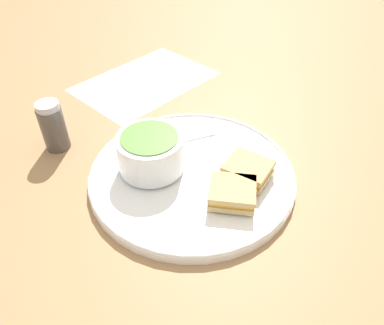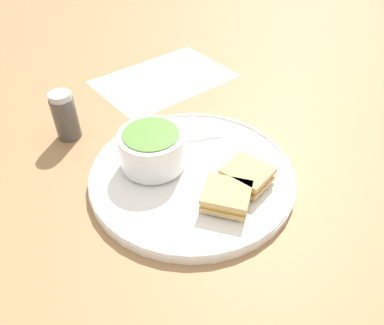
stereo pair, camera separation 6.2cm
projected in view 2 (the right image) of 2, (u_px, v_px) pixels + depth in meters
name	position (u px, v px, depth m)	size (l,w,h in m)	color
ground_plane	(192.00, 178.00, 0.64)	(2.40, 2.40, 0.00)	#9E754C
plate	(192.00, 174.00, 0.63)	(0.35, 0.35, 0.02)	white
soup_bowl	(152.00, 148.00, 0.62)	(0.11, 0.11, 0.06)	white
spoon	(176.00, 139.00, 0.69)	(0.09, 0.10, 0.01)	silver
sandwich_half_near	(226.00, 196.00, 0.56)	(0.09, 0.08, 0.03)	tan
sandwich_half_far	(247.00, 175.00, 0.60)	(0.08, 0.07, 0.03)	tan
salt_shaker	(65.00, 116.00, 0.70)	(0.04, 0.04, 0.09)	#4C4742
menu_sheet	(164.00, 79.00, 0.90)	(0.29, 0.35, 0.00)	white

